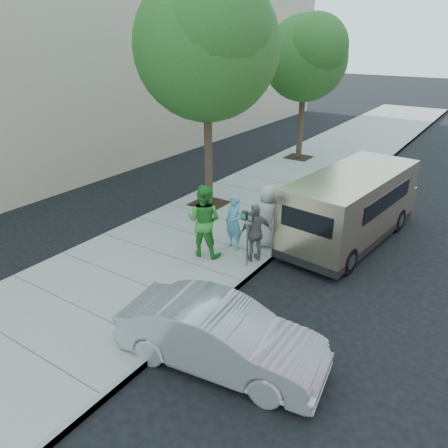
# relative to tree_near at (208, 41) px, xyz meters

# --- Properties ---
(ground) EXTENTS (120.00, 120.00, 0.00)m
(ground) POSITION_rel_tree_near_xyz_m (2.25, -2.40, -5.55)
(ground) COLOR black
(ground) RESTS_ON ground
(sidewalk) EXTENTS (5.00, 60.00, 0.15)m
(sidewalk) POSITION_rel_tree_near_xyz_m (1.25, -2.40, -5.47)
(sidewalk) COLOR gray
(sidewalk) RESTS_ON ground
(curb_face) EXTENTS (0.12, 60.00, 0.16)m
(curb_face) POSITION_rel_tree_near_xyz_m (3.69, -2.40, -5.47)
(curb_face) COLOR gray
(curb_face) RESTS_ON ground
(near_building) EXTENTS (8.00, 44.00, 10.00)m
(near_building) POSITION_rel_tree_near_xyz_m (-9.75, -0.40, -0.55)
(near_building) COLOR #CDB58E
(near_building) RESTS_ON ground
(tree_near) EXTENTS (4.62, 4.60, 7.53)m
(tree_near) POSITION_rel_tree_near_xyz_m (0.00, 0.00, 0.00)
(tree_near) COLOR black
(tree_near) RESTS_ON sidewalk
(tree_far) EXTENTS (3.92, 3.80, 6.49)m
(tree_far) POSITION_rel_tree_near_xyz_m (-0.00, 7.60, -0.66)
(tree_far) COLOR black
(tree_far) RESTS_ON sidewalk
(parking_meter) EXTENTS (0.32, 0.12, 1.54)m
(parking_meter) POSITION_rel_tree_near_xyz_m (3.44, -3.19, -4.28)
(parking_meter) COLOR gray
(parking_meter) RESTS_ON sidewalk
(van) EXTENTS (2.51, 5.90, 2.12)m
(van) POSITION_rel_tree_near_xyz_m (5.06, 0.16, -4.42)
(van) COLOR beige
(van) RESTS_ON ground
(sedan) EXTENTS (4.09, 1.90, 1.30)m
(sedan) POSITION_rel_tree_near_xyz_m (4.86, -6.51, -4.90)
(sedan) COLOR #9E9FA5
(sedan) RESTS_ON ground
(person_officer) EXTENTS (0.63, 0.47, 1.59)m
(person_officer) POSITION_rel_tree_near_xyz_m (2.60, -2.50, -4.60)
(person_officer) COLOR #599CBE
(person_officer) RESTS_ON sidewalk
(person_green_shirt) EXTENTS (1.11, 0.94, 2.02)m
(person_green_shirt) POSITION_rel_tree_near_xyz_m (2.13, -3.26, -4.39)
(person_green_shirt) COLOR green
(person_green_shirt) RESTS_ON sidewalk
(person_gray_shirt) EXTENTS (0.92, 0.63, 1.82)m
(person_gray_shirt) POSITION_rel_tree_near_xyz_m (3.28, -1.83, -4.49)
(person_gray_shirt) COLOR #AAA9AC
(person_gray_shirt) RESTS_ON sidewalk
(person_striped_polo) EXTENTS (0.87, 0.99, 1.60)m
(person_striped_polo) POSITION_rel_tree_near_xyz_m (3.45, -2.79, -4.60)
(person_striped_polo) COLOR slate
(person_striped_polo) RESTS_ON sidewalk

